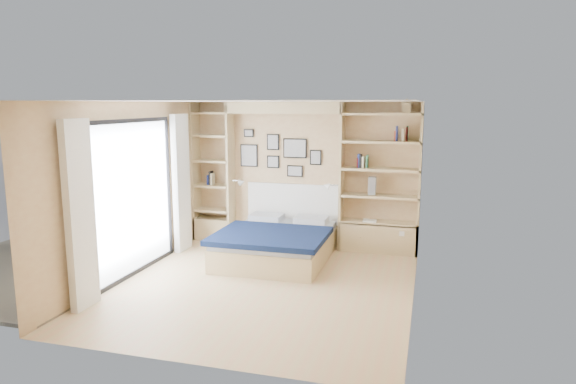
# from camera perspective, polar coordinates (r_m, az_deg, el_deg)

# --- Properties ---
(ground) EXTENTS (4.50, 4.50, 0.00)m
(ground) POSITION_cam_1_polar(r_m,az_deg,el_deg) (7.19, -2.68, -10.30)
(ground) COLOR tan
(ground) RESTS_ON ground
(room_shell) EXTENTS (4.50, 4.50, 4.50)m
(room_shell) POSITION_cam_1_polar(r_m,az_deg,el_deg) (8.43, -2.00, 0.30)
(room_shell) COLOR tan
(room_shell) RESTS_ON ground
(bed) EXTENTS (1.69, 2.07, 1.07)m
(bed) POSITION_cam_1_polar(r_m,az_deg,el_deg) (8.26, -1.20, -5.62)
(bed) COLOR #D0B783
(bed) RESTS_ON ground
(photo_gallery) EXTENTS (1.48, 0.02, 0.82)m
(photo_gallery) POSITION_cam_1_polar(r_m,az_deg,el_deg) (9.05, -1.07, 4.32)
(photo_gallery) COLOR black
(photo_gallery) RESTS_ON ground
(reading_lamps) EXTENTS (1.92, 0.12, 0.15)m
(reading_lamps) POSITION_cam_1_polar(r_m,az_deg,el_deg) (8.86, -0.54, 0.92)
(reading_lamps) COLOR silver
(reading_lamps) RESTS_ON ground
(shelf_decor) EXTENTS (3.56, 0.23, 2.03)m
(shelf_decor) POSITION_cam_1_polar(r_m,az_deg,el_deg) (8.58, 8.40, 4.44)
(shelf_decor) COLOR #A51E1E
(shelf_decor) RESTS_ON ground
(deck) EXTENTS (3.20, 4.00, 0.05)m
(deck) POSITION_cam_1_polar(r_m,az_deg,el_deg) (8.94, -25.35, -7.20)
(deck) COLOR brown
(deck) RESTS_ON ground
(deck_chair) EXTENTS (0.61, 0.82, 0.74)m
(deck_chair) POSITION_cam_1_polar(r_m,az_deg,el_deg) (9.63, -23.92, -3.75)
(deck_chair) COLOR tan
(deck_chair) RESTS_ON ground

